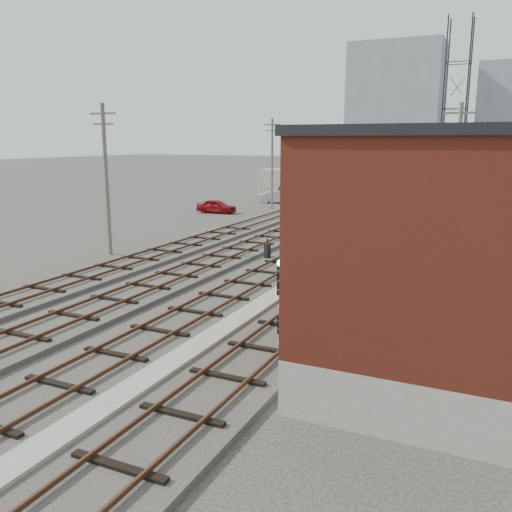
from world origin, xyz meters
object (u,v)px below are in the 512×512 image
Objects in this scene: car_grey at (296,192)px; signal_mast at (281,309)px; car_silver at (278,197)px; car_red at (216,206)px; site_trailer at (338,198)px; switch_stand at (267,251)px.

signal_mast is at bearing -166.94° from car_grey.
signal_mast is at bearing -168.62° from car_silver.
signal_mast is 37.30m from car_red.
car_grey is (-18.03, 48.51, -1.45)m from signal_mast.
car_red is at bearing -160.16° from site_trailer.
signal_mast reaches higher than site_trailer.
signal_mast is at bearing -41.39° from switch_stand.
car_red is at bearing 121.94° from signal_mast.
car_silver is 6.65m from car_grey.
switch_stand is 0.19× the size of site_trailer.
car_grey is at bearing 116.95° from site_trailer.
car_silver is (2.11, 10.25, 0.01)m from car_red.
car_silver is 0.89× the size of car_grey.
car_silver is (-17.61, 41.87, -1.44)m from signal_mast.
signal_mast reaches higher than car_grey.
site_trailer is at bearing -61.38° from car_red.
signal_mast is 45.45m from car_silver.
car_silver is at bearing 142.24° from site_trailer.
car_silver reaches higher than car_red.
switch_stand is 21.67m from car_red.
signal_mast reaches higher than switch_stand.
car_grey reaches higher than car_red.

